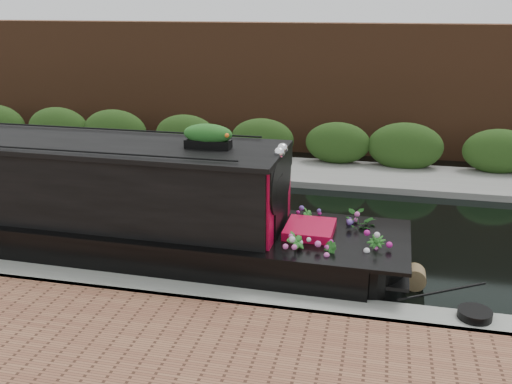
# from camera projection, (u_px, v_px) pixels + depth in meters

# --- Properties ---
(ground) EXTENTS (80.00, 80.00, 0.00)m
(ground) POSITION_uv_depth(u_px,v_px,m) (206.00, 225.00, 12.40)
(ground) COLOR black
(ground) RESTS_ON ground
(near_bank_coping) EXTENTS (40.00, 0.60, 0.50)m
(near_bank_coping) POSITION_uv_depth(u_px,v_px,m) (145.00, 297.00, 9.35)
(near_bank_coping) COLOR gray
(near_bank_coping) RESTS_ON ground
(far_bank_path) EXTENTS (40.00, 2.40, 0.34)m
(far_bank_path) POSITION_uv_depth(u_px,v_px,m) (251.00, 171.00, 16.28)
(far_bank_path) COLOR gray
(far_bank_path) RESTS_ON ground
(far_hedge) EXTENTS (40.00, 1.10, 2.80)m
(far_hedge) POSITION_uv_depth(u_px,v_px,m) (258.00, 163.00, 17.11)
(far_hedge) COLOR #244216
(far_hedge) RESTS_ON ground
(far_brick_wall) EXTENTS (40.00, 1.00, 8.00)m
(far_brick_wall) POSITION_uv_depth(u_px,v_px,m) (272.00, 147.00, 19.06)
(far_brick_wall) COLOR #55311C
(far_brick_wall) RESTS_ON ground
(narrowboat) EXTENTS (12.32, 2.35, 2.88)m
(narrowboat) POSITION_uv_depth(u_px,v_px,m) (61.00, 210.00, 10.80)
(narrowboat) COLOR black
(narrowboat) RESTS_ON ground
(rope_fender) EXTENTS (0.38, 0.34, 0.38)m
(rope_fender) POSITION_uv_depth(u_px,v_px,m) (414.00, 277.00, 9.62)
(rope_fender) COLOR brown
(rope_fender) RESTS_ON ground
(coiled_mooring_rope) EXTENTS (0.49, 0.49, 0.12)m
(coiled_mooring_rope) POSITION_uv_depth(u_px,v_px,m) (475.00, 314.00, 8.25)
(coiled_mooring_rope) COLOR black
(coiled_mooring_rope) RESTS_ON near_bank_coping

